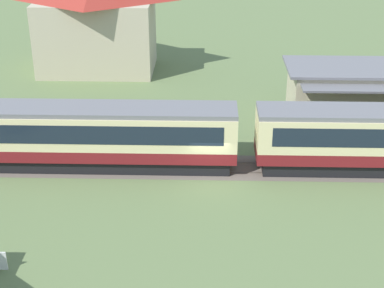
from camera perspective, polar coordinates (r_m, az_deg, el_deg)
ground_plane at (r=38.01m, az=1.70°, el=-3.33°), size 600.00×600.00×0.00m
passenger_train at (r=39.29m, az=-11.35°, el=0.99°), size 68.33×3.02×4.26m
railway_track at (r=41.31m, az=-16.31°, el=-1.93°), size 130.09×3.60×0.04m
station_building at (r=47.77m, az=17.11°, el=4.69°), size 13.64×6.84×4.45m
station_house_red_roof at (r=57.92m, az=-9.30°, el=11.51°), size 11.67×7.64×9.02m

